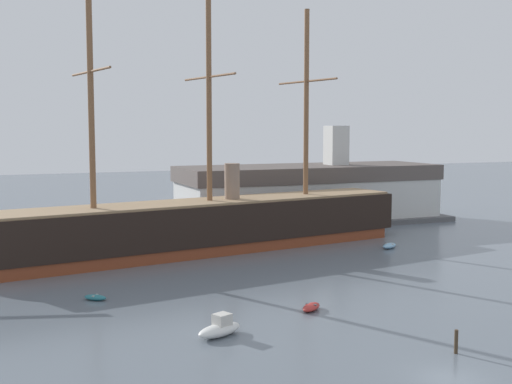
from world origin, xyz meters
TOP-DOWN VIEW (x-y plane):
  - ground_plane at (0.00, 0.00)m, footprint 400.00×400.00m
  - tall_ship at (-0.05, 46.44)m, footprint 65.53×17.80m
  - motorboat_foreground_left at (-10.43, 13.68)m, footprint 4.32×3.09m
  - dinghy_near_centre at (-0.82, 17.17)m, footprint 2.73×2.51m
  - dinghy_mid_left at (-17.47, 27.85)m, footprint 2.30×2.17m
  - dinghy_alongside_stern at (22.23, 39.25)m, footprint 3.14×2.55m
  - mooring_piling_left_pair at (3.50, 3.61)m, footprint 0.27×0.27m
  - dockside_warehouse_right at (23.49, 64.37)m, footprint 46.66×16.92m

SIDE VIEW (x-z plane):
  - ground_plane at x=0.00m, z-range 0.00..0.00m
  - dinghy_mid_left at x=-17.47m, z-range 0.00..0.52m
  - dinghy_near_centre at x=-0.82m, z-range 0.00..0.61m
  - dinghy_alongside_stern at x=22.23m, z-range 0.00..0.69m
  - motorboat_foreground_left at x=-10.43m, z-range -0.25..1.43m
  - mooring_piling_left_pair at x=3.50m, z-range 0.00..1.70m
  - tall_ship at x=-0.05m, z-range -12.38..19.28m
  - dockside_warehouse_right at x=23.49m, z-range -3.25..12.77m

